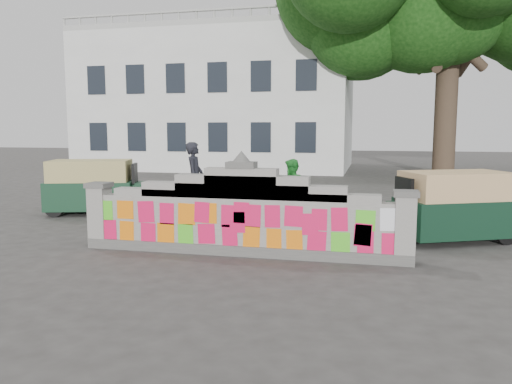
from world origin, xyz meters
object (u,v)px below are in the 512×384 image
cyclist_bike (195,201)px  rickshaw_right (452,206)px  cyclist_rider (195,187)px  pedestrian (291,190)px  rickshaw_left (94,186)px

cyclist_bike → rickshaw_right: size_ratio=0.74×
cyclist_rider → rickshaw_right: bearing=-106.8°
cyclist_rider → rickshaw_right: size_ratio=0.66×
pedestrian → rickshaw_left: 5.73m
pedestrian → cyclist_bike: bearing=-80.4°
cyclist_rider → rickshaw_left: (-3.29, 0.59, -0.12)m
pedestrian → rickshaw_left: bearing=-94.7°
pedestrian → rickshaw_right: bearing=62.2°
cyclist_rider → rickshaw_right: (6.19, -0.93, -0.14)m
cyclist_bike → pedestrian: bearing=-83.6°
cyclist_rider → pedestrian: cyclist_rider is taller
pedestrian → cyclist_rider: bearing=-80.4°
cyclist_rider → cyclist_bike: bearing=-0.0°
cyclist_bike → rickshaw_left: 3.35m
pedestrian → rickshaw_left: size_ratio=0.58×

